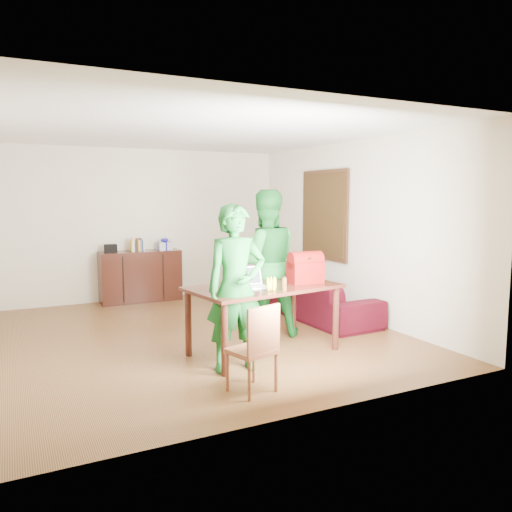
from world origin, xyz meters
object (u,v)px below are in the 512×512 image
table (263,294)px  bottle (284,283)px  sofa (319,298)px  laptop (253,284)px  red_bag (305,270)px  chair (253,366)px  person_far (265,263)px  person_near (236,288)px

table → bottle: bottle is taller
sofa → bottle: bearing=133.3°
laptop → red_bag: (0.73, 0.02, 0.11)m
red_bag → laptop: bearing=-174.9°
chair → person_far: 2.11m
red_bag → chair: bearing=-137.2°
chair → person_near: 0.91m
chair → red_bag: bearing=24.0°
person_far → chair: bearing=72.6°
red_bag → sofa: size_ratio=0.19×
red_bag → sofa: bearing=53.3°
chair → person_far: bearing=43.9°
bottle → person_near: bearing=-177.2°
laptop → bottle: laptop is taller
person_near → person_far: size_ratio=0.92×
red_bag → person_far: bearing=107.3°
chair → red_bag: red_bag is taller
chair → laptop: bearing=48.6°
bottle → person_far: bearing=74.3°
chair → person_near: bearing=64.3°
person_near → person_far: 1.40m
chair → red_bag: (1.19, 0.98, 0.71)m
person_near → laptop: person_near is taller
table → red_bag: red_bag is taller
person_near → bottle: person_near is taller
person_far → sofa: (1.17, 0.45, -0.67)m
sofa → laptop: bearing=122.7°
chair → person_near: (0.12, 0.64, 0.64)m
chair → person_near: size_ratio=0.48×
table → person_far: size_ratio=0.96×
table → person_far: person_far is taller
person_far → bottle: bearing=87.5°
table → laptop: (-0.18, -0.07, 0.15)m
table → person_near: bearing=-152.0°
table → laptop: size_ratio=5.37×
person_far → laptop: 0.93m
person_near → person_far: (0.90, 1.07, 0.08)m
person_near → laptop: bearing=48.0°
person_near → bottle: 0.60m
table → laptop: bearing=-166.5°
person_near → red_bag: bearing=23.2°
table → bottle: 0.41m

